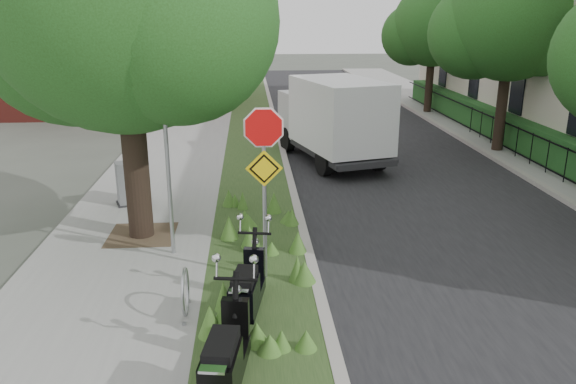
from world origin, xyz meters
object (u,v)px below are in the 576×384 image
sign_assembly (264,159)px  utility_cabinet (132,184)px  scooter_near (225,367)px  scooter_far (247,295)px  box_truck (333,116)px

sign_assembly → utility_cabinet: bearing=126.0°
sign_assembly → scooter_near: sign_assembly is taller
scooter_far → box_truck: bearing=74.5°
scooter_near → box_truck: box_truck is taller
scooter_near → utility_cabinet: utility_cabinet is taller
sign_assembly → box_truck: bearing=73.9°
box_truck → utility_cabinet: size_ratio=5.14×
scooter_far → utility_cabinet: (-2.87, 5.86, 0.08)m
sign_assembly → scooter_near: 3.80m
sign_assembly → utility_cabinet: sign_assembly is taller
scooter_near → box_truck: 12.31m
scooter_far → box_truck: size_ratio=0.34×
sign_assembly → utility_cabinet: (-3.19, 4.39, -1.69)m
scooter_near → utility_cabinet: bearing=108.6°
scooter_near → scooter_far: (0.26, 1.86, -0.03)m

